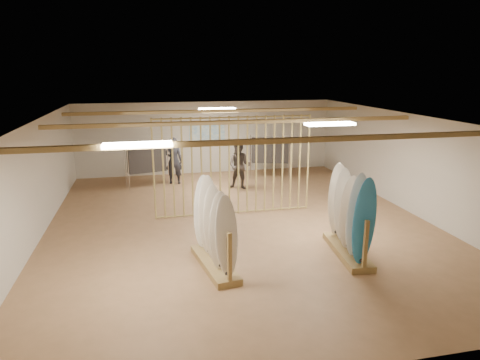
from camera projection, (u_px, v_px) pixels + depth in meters
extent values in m
plane|color=#9A704A|center=(240.00, 223.00, 11.51)|extent=(12.00, 12.00, 0.00)
plane|color=#9B9992|center=(240.00, 119.00, 10.80)|extent=(12.00, 12.00, 0.00)
plane|color=beige|center=(207.00, 138.00, 16.83)|extent=(12.00, 0.00, 12.00)
plane|color=beige|center=(341.00, 280.00, 5.49)|extent=(12.00, 0.00, 12.00)
plane|color=beige|center=(34.00, 183.00, 10.11)|extent=(0.00, 12.00, 12.00)
plane|color=beige|center=(411.00, 164.00, 12.21)|extent=(0.00, 12.00, 12.00)
cube|color=#9A7C46|center=(240.00, 122.00, 10.82)|extent=(9.50, 6.12, 0.10)
cube|color=white|center=(240.00, 121.00, 10.82)|extent=(1.20, 0.35, 0.06)
cylinder|color=tan|center=(154.00, 170.00, 11.45)|extent=(0.05, 0.05, 2.78)
cylinder|color=tan|center=(163.00, 169.00, 11.51)|extent=(0.05, 0.05, 2.78)
cylinder|color=tan|center=(173.00, 169.00, 11.56)|extent=(0.05, 0.05, 2.78)
cylinder|color=tan|center=(183.00, 169.00, 11.61)|extent=(0.05, 0.05, 2.78)
cylinder|color=tan|center=(192.00, 168.00, 11.67)|extent=(0.05, 0.05, 2.78)
cylinder|color=tan|center=(202.00, 168.00, 11.72)|extent=(0.05, 0.05, 2.78)
cylinder|color=tan|center=(211.00, 167.00, 11.78)|extent=(0.05, 0.05, 2.78)
cylinder|color=tan|center=(220.00, 167.00, 11.83)|extent=(0.05, 0.05, 2.78)
cylinder|color=tan|center=(229.00, 166.00, 11.89)|extent=(0.05, 0.05, 2.78)
cylinder|color=tan|center=(238.00, 166.00, 11.94)|extent=(0.05, 0.05, 2.78)
cylinder|color=tan|center=(247.00, 165.00, 11.99)|extent=(0.05, 0.05, 2.78)
cylinder|color=tan|center=(256.00, 165.00, 12.05)|extent=(0.05, 0.05, 2.78)
cylinder|color=tan|center=(265.00, 164.00, 12.10)|extent=(0.05, 0.05, 2.78)
cylinder|color=tan|center=(274.00, 164.00, 12.16)|extent=(0.05, 0.05, 2.78)
cylinder|color=tan|center=(282.00, 164.00, 12.21)|extent=(0.05, 0.05, 2.78)
cylinder|color=tan|center=(291.00, 163.00, 12.27)|extent=(0.05, 0.05, 2.78)
cylinder|color=tan|center=(300.00, 163.00, 12.32)|extent=(0.05, 0.05, 2.78)
cylinder|color=tan|center=(308.00, 162.00, 12.37)|extent=(0.05, 0.05, 2.78)
cube|color=#3680BF|center=(207.00, 133.00, 16.76)|extent=(1.40, 0.03, 0.90)
cube|color=#9A7C46|center=(215.00, 264.00, 8.94)|extent=(0.81, 1.99, 0.14)
cylinder|color=black|center=(214.00, 226.00, 8.73)|extent=(0.31, 1.86, 0.01)
ellipsoid|color=white|center=(227.00, 236.00, 8.02)|extent=(0.44, 0.12, 1.70)
ellipsoid|color=silver|center=(220.00, 229.00, 8.36)|extent=(0.44, 0.12, 1.70)
ellipsoid|color=silver|center=(214.00, 223.00, 8.71)|extent=(0.44, 0.12, 1.70)
ellipsoid|color=silver|center=(208.00, 217.00, 9.05)|extent=(0.44, 0.12, 1.70)
ellipsoid|color=white|center=(203.00, 211.00, 9.40)|extent=(0.44, 0.12, 1.70)
cube|color=#9A7C46|center=(347.00, 251.00, 9.57)|extent=(0.73, 2.03, 0.14)
cylinder|color=black|center=(350.00, 214.00, 9.35)|extent=(0.22, 1.93, 0.01)
ellipsoid|color=#2D8CD1|center=(364.00, 224.00, 8.57)|extent=(0.46, 0.11, 1.75)
ellipsoid|color=white|center=(357.00, 217.00, 8.95)|extent=(0.46, 0.11, 1.75)
ellipsoid|color=silver|center=(350.00, 211.00, 9.33)|extent=(0.46, 0.11, 1.75)
ellipsoid|color=white|center=(344.00, 205.00, 9.72)|extent=(0.46, 0.11, 1.75)
ellipsoid|color=silver|center=(338.00, 200.00, 10.10)|extent=(0.46, 0.11, 1.75)
cylinder|color=silver|center=(146.00, 146.00, 14.68)|extent=(1.35, 0.40, 0.03)
cube|color=black|center=(147.00, 160.00, 14.80)|extent=(1.34, 0.68, 0.85)
cylinder|color=silver|center=(147.00, 166.00, 14.85)|extent=(0.03, 0.03, 1.49)
cylinder|color=silver|center=(270.00, 137.00, 16.01)|extent=(1.44, 0.44, 0.03)
cube|color=black|center=(270.00, 151.00, 16.14)|extent=(1.43, 0.74, 0.90)
cylinder|color=silver|center=(270.00, 157.00, 16.20)|extent=(0.03, 0.03, 1.59)
imported|color=#222229|center=(174.00, 158.00, 15.25)|extent=(0.78, 0.60, 1.91)
imported|color=#3A322D|center=(239.00, 163.00, 14.57)|extent=(1.12, 1.03, 1.86)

